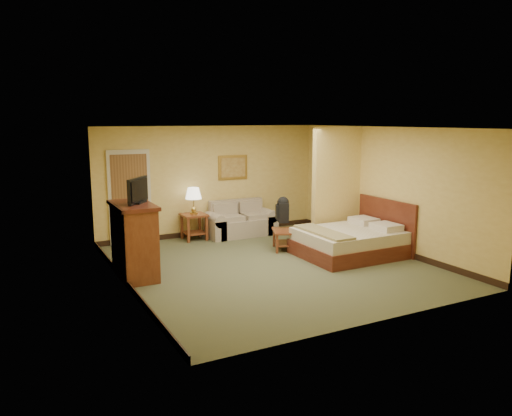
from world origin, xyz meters
TOP-DOWN VIEW (x-y plane):
  - floor at (0.00, 0.00)m, footprint 6.00×6.00m
  - ceiling at (0.00, 0.00)m, footprint 6.00×6.00m
  - back_wall at (0.00, 3.00)m, footprint 5.50×0.02m
  - left_wall at (-2.75, 0.00)m, footprint 0.02×6.00m
  - right_wall at (2.75, 0.00)m, footprint 0.02×6.00m
  - partition at (2.15, 0.93)m, footprint 1.20×0.15m
  - door at (-1.95, 2.96)m, footprint 0.94×0.16m
  - baseboard at (0.00, 2.99)m, footprint 5.50×0.02m
  - loveseat at (0.57, 2.57)m, footprint 1.66×0.77m
  - side_table at (-0.58, 2.65)m, footprint 0.55×0.55m
  - table_lamp at (-0.58, 2.65)m, footprint 0.37×0.37m
  - coffee_table at (0.90, 0.87)m, footprint 0.88×0.88m
  - wall_picture at (0.57, 2.97)m, footprint 0.76×0.04m
  - dresser at (-2.48, 0.52)m, footprint 0.65×1.23m
  - tv at (-2.38, 0.52)m, footprint 0.49×0.60m
  - bed at (1.82, -0.10)m, footprint 2.00×1.70m
  - backpack at (0.95, 1.21)m, footprint 0.32×0.38m

SIDE VIEW (x-z plane):
  - floor at x=0.00m, z-range 0.00..0.00m
  - baseboard at x=0.00m, z-range 0.00..0.12m
  - loveseat at x=0.57m, z-range -0.15..0.69m
  - bed at x=1.82m, z-range -0.25..0.85m
  - coffee_table at x=0.90m, z-range 0.09..0.52m
  - side_table at x=-0.58m, z-range 0.10..0.70m
  - dresser at x=-2.48m, z-range 0.01..1.32m
  - backpack at x=0.95m, z-range 0.55..1.11m
  - door at x=-1.95m, z-range -0.02..2.08m
  - table_lamp at x=-0.58m, z-range 0.76..1.38m
  - back_wall at x=0.00m, z-range 0.00..2.60m
  - left_wall at x=-2.75m, z-range 0.00..2.60m
  - right_wall at x=2.75m, z-range 0.00..2.60m
  - partition at x=2.15m, z-range 0.00..2.60m
  - tv at x=-2.38m, z-range 1.30..1.75m
  - wall_picture at x=0.57m, z-range 1.30..1.90m
  - ceiling at x=0.00m, z-range 2.60..2.60m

